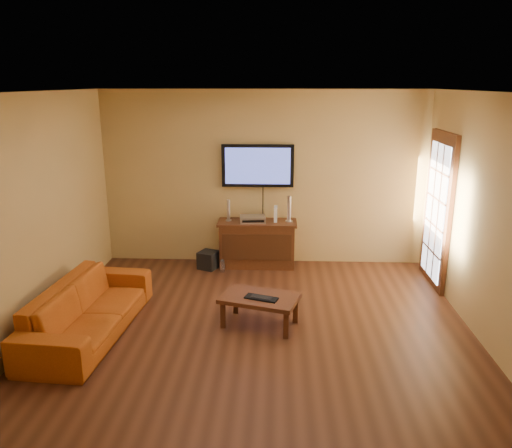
# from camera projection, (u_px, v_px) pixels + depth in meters

# --- Properties ---
(ground_plane) EXTENTS (5.00, 5.00, 0.00)m
(ground_plane) POSITION_uv_depth(u_px,v_px,m) (257.00, 335.00, 5.72)
(ground_plane) COLOR #3B1E10
(ground_plane) RESTS_ON ground
(room_walls) EXTENTS (5.00, 5.00, 5.00)m
(room_walls) POSITION_uv_depth(u_px,v_px,m) (259.00, 180.00, 5.85)
(room_walls) COLOR tan
(room_walls) RESTS_ON ground
(french_door) EXTENTS (0.07, 1.02, 2.22)m
(french_door) POSITION_uv_depth(u_px,v_px,m) (437.00, 212.00, 6.96)
(french_door) COLOR #411F0E
(french_door) RESTS_ON ground
(media_console) EXTENTS (1.22, 0.46, 0.72)m
(media_console) POSITION_uv_depth(u_px,v_px,m) (257.00, 244.00, 7.79)
(media_console) COLOR #411F0E
(media_console) RESTS_ON ground
(television) EXTENTS (1.11, 0.08, 0.65)m
(television) POSITION_uv_depth(u_px,v_px,m) (258.00, 166.00, 7.65)
(television) COLOR black
(television) RESTS_ON ground
(coffee_table) EXTENTS (1.00, 0.77, 0.37)m
(coffee_table) POSITION_uv_depth(u_px,v_px,m) (260.00, 300.00, 5.88)
(coffee_table) COLOR #411F0E
(coffee_table) RESTS_ON ground
(sofa) EXTENTS (0.76, 2.10, 0.80)m
(sofa) POSITION_uv_depth(u_px,v_px,m) (88.00, 301.00, 5.67)
(sofa) COLOR #A54812
(sofa) RESTS_ON ground
(speaker_left) EXTENTS (0.09, 0.09, 0.33)m
(speaker_left) POSITION_uv_depth(u_px,v_px,m) (229.00, 211.00, 7.70)
(speaker_left) COLOR silver
(speaker_left) RESTS_ON media_console
(speaker_right) EXTENTS (0.11, 0.11, 0.40)m
(speaker_right) POSITION_uv_depth(u_px,v_px,m) (289.00, 210.00, 7.66)
(speaker_right) COLOR silver
(speaker_right) RESTS_ON media_console
(av_receiver) EXTENTS (0.41, 0.31, 0.09)m
(av_receiver) POSITION_uv_depth(u_px,v_px,m) (253.00, 219.00, 7.67)
(av_receiver) COLOR silver
(av_receiver) RESTS_ON media_console
(game_console) EXTENTS (0.05, 0.17, 0.24)m
(game_console) POSITION_uv_depth(u_px,v_px,m) (276.00, 214.00, 7.68)
(game_console) COLOR white
(game_console) RESTS_ON media_console
(subwoofer) EXTENTS (0.35, 0.35, 0.27)m
(subwoofer) POSITION_uv_depth(u_px,v_px,m) (208.00, 260.00, 7.74)
(subwoofer) COLOR black
(subwoofer) RESTS_ON ground
(bottle) EXTENTS (0.07, 0.07, 0.21)m
(bottle) POSITION_uv_depth(u_px,v_px,m) (222.00, 266.00, 7.59)
(bottle) COLOR white
(bottle) RESTS_ON ground
(keyboard) EXTENTS (0.41, 0.26, 0.02)m
(keyboard) POSITION_uv_depth(u_px,v_px,m) (261.00, 298.00, 5.80)
(keyboard) COLOR black
(keyboard) RESTS_ON coffee_table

